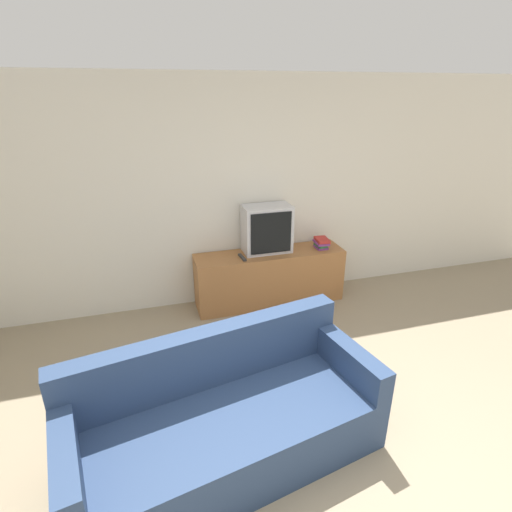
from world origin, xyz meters
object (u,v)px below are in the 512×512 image
Objects in this scene: couch at (226,422)px; remote_on_stand at (242,257)px; book_stack at (321,243)px; tv_stand at (270,277)px; television at (267,229)px.

couch is 2.10m from remote_on_stand.
book_stack is at bearing 2.78° from remote_on_stand.
tv_stand is 7.54× the size of book_stack.
television is at bearing 22.22° from remote_on_stand.
remote_on_stand is at bearing -177.22° from book_stack.
couch reaches higher than remote_on_stand.
tv_stand is 2.27m from couch.
tv_stand is 8.91× the size of remote_on_stand.
television is 0.25× the size of couch.
television is at bearing 172.40° from book_stack.
book_stack is at bearing -7.60° from television.
couch is at bearing -115.79° from tv_stand.
television reaches higher than book_stack.
tv_stand is 0.60m from television.
couch is (-0.97, -2.11, -0.63)m from television.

